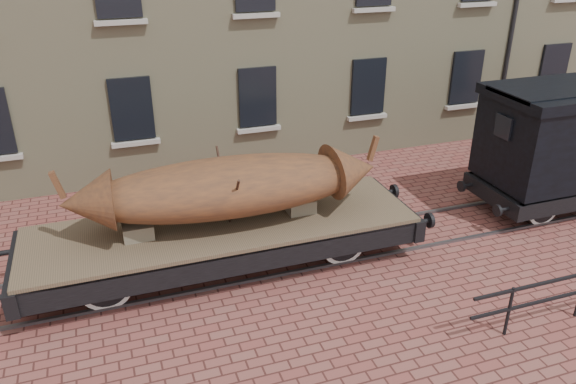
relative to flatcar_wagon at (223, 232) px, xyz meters
name	(u,v)px	position (x,y,z in m)	size (l,w,h in m)	color
ground	(279,256)	(1.23, 0.00, -0.85)	(90.00, 90.00, 0.00)	brown
rail_track	(279,255)	(1.23, 0.00, -0.82)	(30.00, 1.52, 0.06)	#59595E
flatcar_wagon	(223,232)	(0.00, 0.00, 0.00)	(9.02, 2.45, 1.36)	brown
iron_boat	(228,187)	(0.15, 0.00, 1.03)	(6.55, 1.98, 1.57)	brown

